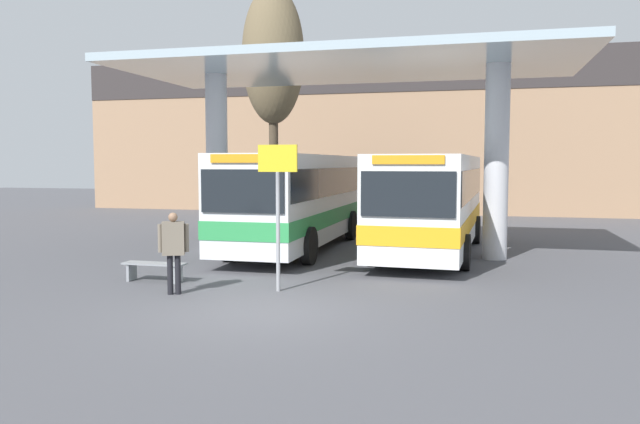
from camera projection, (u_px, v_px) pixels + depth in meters
ground_plane at (263, 311)px, 12.13m from camera, size 100.00×100.00×0.00m
townhouse_backdrop at (408, 121)px, 34.91m from camera, size 40.00×0.58×9.00m
station_canopy at (349, 86)px, 19.42m from camera, size 13.96×6.89×6.02m
transit_bus_left_bay at (299, 196)px, 20.86m from camera, size 2.74×10.35×3.13m
transit_bus_center_bay at (432, 199)px, 19.90m from camera, size 3.05×10.26×3.09m
waiting_bench_near_pillar at (154, 268)px, 15.11m from camera, size 1.56×0.44×0.46m
info_sign_platform at (278, 188)px, 13.83m from camera, size 0.90×0.09×3.28m
pedestrian_waiting at (173, 245)px, 13.58m from camera, size 0.65×0.43×1.80m
poplar_tree_behind_left at (273, 57)px, 26.72m from camera, size 2.67×2.67×10.43m
parked_car_street at (361, 198)px, 32.84m from camera, size 4.39×2.09×2.09m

